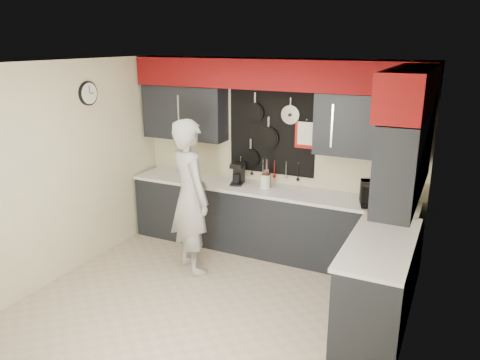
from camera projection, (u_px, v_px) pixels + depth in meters
The scene contains 10 objects.
ground at pixel (215, 301), 5.26m from camera, with size 4.00×4.00×0.00m, color #B5A18D.
back_wall_assembly at pixel (273, 105), 6.06m from camera, with size 4.00×0.36×2.60m.
right_wall_assembly at pixel (409, 142), 4.16m from camera, with size 0.36×3.50×2.60m.
left_wall_assembly at pixel (71, 166), 5.72m from camera, with size 0.05×3.50×2.60m.
base_cabinets at pixel (292, 235), 5.90m from camera, with size 3.95×2.20×0.92m.
microwave at pixel (383, 195), 5.52m from camera, with size 0.52×0.35×0.29m, color black.
knife_block at pixel (266, 180), 6.24m from camera, with size 0.09×0.09×0.20m, color #331710.
utensil_crock at pixel (265, 181), 6.22m from camera, with size 0.14×0.14×0.18m, color silver.
coffee_maker at pixel (238, 173), 6.37m from camera, with size 0.21×0.24×0.30m.
person at pixel (190, 197), 5.73m from camera, with size 0.71×0.46×1.94m, color #B1B2AF.
Camera 1 is at (2.27, -4.07, 2.81)m, focal length 35.00 mm.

